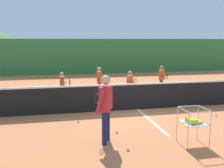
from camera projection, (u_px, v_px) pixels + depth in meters
name	position (u px, v px, depth m)	size (l,w,h in m)	color
ground_plane	(138.00, 109.00, 9.42)	(120.00, 120.00, 0.00)	#C67042
line_baseline_far	(109.00, 84.00, 14.86)	(10.88, 0.08, 0.01)	white
line_service_center	(138.00, 109.00, 9.42)	(0.08, 5.50, 0.01)	white
tennis_net	(138.00, 96.00, 9.33)	(11.05, 0.08, 1.05)	#333338
instructor	(105.00, 103.00, 6.22)	(0.51, 0.84, 1.68)	#191E4C
student_0	(62.00, 83.00, 10.71)	(0.42, 0.58, 1.21)	black
student_1	(99.00, 79.00, 11.28)	(0.41, 0.66, 1.35)	navy
student_2	(130.00, 82.00, 11.04)	(0.41, 0.68, 1.20)	black
student_3	(162.00, 77.00, 12.11)	(0.45, 0.72, 1.33)	black
ball_cart	(193.00, 121.00, 6.14)	(0.58, 0.58, 0.90)	#B7B7BC
tennis_ball_2	(128.00, 149.00, 5.89)	(0.07, 0.07, 0.07)	yellow
tennis_ball_4	(103.00, 132.00, 6.99)	(0.07, 0.07, 0.07)	yellow
tennis_ball_6	(78.00, 121.00, 7.92)	(0.07, 0.07, 0.07)	yellow
tennis_ball_9	(117.00, 132.00, 7.02)	(0.07, 0.07, 0.07)	yellow
tennis_ball_10	(216.00, 115.00, 8.57)	(0.07, 0.07, 0.07)	yellow
windscreen_fence	(96.00, 56.00, 19.37)	(23.93, 0.08, 2.61)	#33753D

